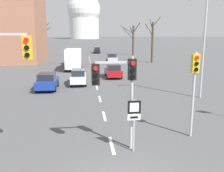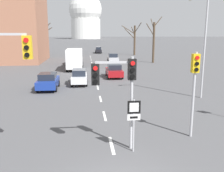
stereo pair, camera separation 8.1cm
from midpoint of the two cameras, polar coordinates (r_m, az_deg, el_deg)
lane_stripe_0 at (r=12.71m, az=-0.24°, el=-13.38°), size 0.16×2.00×0.01m
lane_stripe_1 at (r=16.87m, az=-1.92°, el=-6.86°), size 0.16×2.00×0.01m
lane_stripe_2 at (r=21.17m, az=-2.90°, el=-2.94°), size 0.16×2.00×0.01m
lane_stripe_3 at (r=25.54m, az=-3.55°, el=-0.36°), size 0.16×2.00×0.01m
lane_stripe_4 at (r=29.95m, az=-4.01°, el=1.47°), size 0.16×2.00×0.01m
lane_stripe_5 at (r=34.38m, az=-4.34°, el=2.82°), size 0.16×2.00×0.01m
lane_stripe_6 at (r=38.82m, az=-4.61°, el=3.87°), size 0.16×2.00×0.01m
lane_stripe_7 at (r=43.28m, az=-4.82°, el=4.70°), size 0.16×2.00×0.01m
lane_stripe_8 at (r=47.75m, az=-4.98°, el=5.38°), size 0.16×2.00×0.01m
lane_stripe_9 at (r=52.22m, az=-5.13°, el=5.94°), size 0.16×2.00×0.01m
lane_stripe_10 at (r=56.70m, az=-5.25°, el=6.41°), size 0.16×2.00×0.01m
lane_stripe_11 at (r=61.18m, az=-5.35°, el=6.81°), size 0.16×2.00×0.01m
traffic_signal_centre_tall at (r=11.32m, az=1.40°, el=1.25°), size 2.02×0.34×4.42m
traffic_signal_near_right at (r=13.51m, az=18.13°, el=1.69°), size 0.36×0.34×4.53m
route_sign_post at (r=11.51m, az=4.86°, el=-6.98°), size 0.60×0.08×2.52m
street_lamp_right at (r=22.07m, az=19.55°, el=10.27°), size 1.75×0.36×8.31m
sedan_near_left at (r=70.53m, az=-3.50°, el=8.22°), size 1.73×4.44×1.74m
sedan_near_right at (r=27.25m, az=-7.78°, el=2.12°), size 1.71×4.18×1.64m
sedan_mid_centre at (r=25.32m, az=-14.69°, el=1.07°), size 1.92×4.11×1.65m
sedan_far_left at (r=47.51m, az=-0.12°, el=6.43°), size 1.90×3.99×1.72m
sedan_far_right at (r=31.33m, az=0.21°, el=3.49°), size 1.93×4.15×1.66m
sedan_distant_centre at (r=45.74m, az=-9.67°, el=6.01°), size 1.76×4.21×1.70m
delivery_truck at (r=38.58m, az=-8.82°, el=6.26°), size 2.44×7.20×3.14m
bare_tree_right_near at (r=47.67m, az=9.16°, el=10.15°), size 3.06×1.32×8.46m
bare_tree_left_far at (r=63.44m, az=-16.12°, el=10.03°), size 4.38×3.39×7.96m
bare_tree_right_far at (r=63.90m, az=4.74°, el=10.72°), size 4.66×3.05×8.06m
capitol_dome at (r=256.63m, az=-6.45°, el=15.63°), size 32.19×32.19×45.47m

